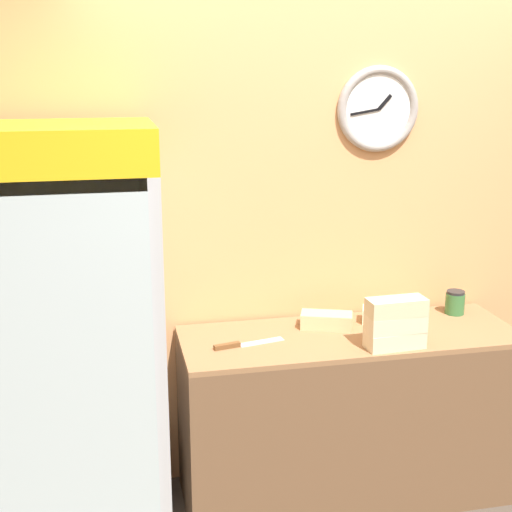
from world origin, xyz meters
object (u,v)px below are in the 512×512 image
sandwich_stack_bottom (395,339)px  chefs_knife (239,345)px  beverage_cooler (71,321)px  sandwich_stack_top (396,307)px  sandwich_stack_middle (396,323)px  sandwich_flat_left (326,320)px  condiment_jar (455,302)px  sandwich_flat_right (389,316)px

sandwich_stack_bottom → chefs_knife: (-0.69, 0.16, -0.03)m
beverage_cooler → sandwich_stack_top: beverage_cooler is taller
sandwich_stack_middle → sandwich_flat_left: (-0.23, 0.31, -0.08)m
sandwich_stack_top → chefs_knife: bearing=166.8°
sandwich_stack_top → chefs_knife: size_ratio=0.79×
beverage_cooler → condiment_jar: 1.93m
beverage_cooler → chefs_knife: beverage_cooler is taller
beverage_cooler → sandwich_flat_left: beverage_cooler is taller
sandwich_stack_top → sandwich_flat_left: (-0.23, 0.31, -0.16)m
beverage_cooler → sandwich_flat_right: (1.53, 0.11, -0.13)m
sandwich_flat_left → sandwich_flat_right: bearing=-0.1°
sandwich_stack_middle → condiment_jar: (0.49, 0.36, -0.06)m
sandwich_flat_left → condiment_jar: condiment_jar is taller
sandwich_flat_right → sandwich_stack_middle: bearing=-107.4°
sandwich_stack_bottom → sandwich_flat_left: sandwich_stack_bottom is taller
beverage_cooler → sandwich_stack_middle: beverage_cooler is taller
sandwich_flat_right → sandwich_flat_left: bearing=179.9°
sandwich_flat_left → sandwich_stack_top: bearing=-53.4°
sandwich_stack_top → condiment_jar: size_ratio=2.22×
sandwich_stack_bottom → condiment_jar: size_ratio=2.24×
sandwich_flat_right → condiment_jar: condiment_jar is taller
sandwich_stack_bottom → sandwich_stack_middle: sandwich_stack_middle is taller
beverage_cooler → sandwich_stack_bottom: 1.45m
sandwich_flat_left → chefs_knife: 0.49m
chefs_knife → condiment_jar: size_ratio=2.80×
sandwich_stack_bottom → sandwich_stack_top: bearing=180.0°
beverage_cooler → sandwich_stack_middle: bearing=-7.9°
beverage_cooler → sandwich_flat_left: 1.22m
sandwich_stack_top → chefs_knife: 0.74m
sandwich_stack_middle → chefs_knife: 0.72m
sandwich_stack_top → sandwich_flat_left: bearing=126.6°
sandwich_stack_top → sandwich_stack_bottom: bearing=0.0°
condiment_jar → beverage_cooler: bearing=-175.1°
condiment_jar → chefs_knife: bearing=-170.3°
sandwich_stack_bottom → chefs_knife: bearing=166.8°
beverage_cooler → sandwich_stack_top: bearing=-7.9°
sandwich_stack_middle → sandwich_flat_right: bearing=72.6°
sandwich_flat_right → beverage_cooler: bearing=-176.0°
condiment_jar → sandwich_flat_left: bearing=-175.4°
sandwich_flat_left → sandwich_stack_bottom: bearing=-53.4°
sandwich_stack_top → sandwich_flat_left: 0.41m
sandwich_stack_middle → sandwich_flat_left: 0.39m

